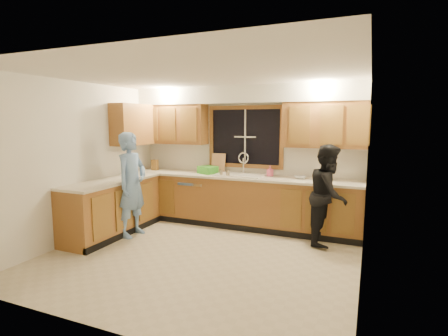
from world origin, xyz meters
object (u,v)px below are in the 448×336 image
object	(u,v)px
stove	(88,216)
woman	(329,195)
knife_block	(155,165)
dish_crate	(208,170)
sink	(240,179)
soap_bottle	(270,171)
bowl	(300,177)
dishwasher	(197,200)
man	(132,185)

from	to	relation	value
stove	woman	size ratio (longest dim) A/B	0.58
knife_block	dish_crate	bearing A→B (deg)	-1.58
woman	dish_crate	size ratio (longest dim) A/B	5.21
stove	dish_crate	bearing A→B (deg)	57.65
dish_crate	sink	bearing A→B (deg)	-0.97
soap_bottle	bowl	bearing A→B (deg)	-7.28
dishwasher	stove	size ratio (longest dim) A/B	0.91
knife_block	woman	bearing A→B (deg)	-7.63
dishwasher	knife_block	xyz separation A→B (m)	(-0.96, 0.03, 0.61)
man	bowl	xyz separation A→B (m)	(2.50, 1.28, 0.09)
sink	soap_bottle	distance (m)	0.56
soap_bottle	bowl	xyz separation A→B (m)	(0.54, -0.07, -0.07)
soap_bottle	stove	bearing A→B (deg)	-139.66
sink	bowl	xyz separation A→B (m)	(1.06, 0.08, 0.08)
woman	soap_bottle	distance (m)	1.20
woman	bowl	xyz separation A→B (m)	(-0.52, 0.44, 0.17)
stove	man	xyz separation A→B (m)	(0.36, 0.62, 0.41)
dishwasher	bowl	xyz separation A→B (m)	(1.91, 0.09, 0.53)
stove	bowl	size ratio (longest dim) A/B	4.50
woman	knife_block	size ratio (longest dim) A/B	7.43
man	dish_crate	size ratio (longest dim) A/B	5.79
sink	man	xyz separation A→B (m)	(-1.44, -1.20, -0.01)
dishwasher	dish_crate	world-z (taller)	dish_crate
dish_crate	bowl	xyz separation A→B (m)	(1.70, 0.06, -0.04)
man	dish_crate	xyz separation A→B (m)	(0.80, 1.21, 0.13)
sink	soap_bottle	xyz separation A→B (m)	(0.52, 0.14, 0.15)
stove	soap_bottle	world-z (taller)	soap_bottle
dishwasher	bowl	bearing A→B (deg)	2.69
man	bowl	world-z (taller)	man
dishwasher	stove	distance (m)	2.04
sink	man	bearing A→B (deg)	-140.17
man	knife_block	world-z (taller)	man
sink	dish_crate	xyz separation A→B (m)	(-0.64, 0.01, 0.12)
stove	knife_block	xyz separation A→B (m)	(-0.01, 1.84, 0.57)
bowl	stove	bearing A→B (deg)	-146.43
stove	woman	xyz separation A→B (m)	(3.38, 1.46, 0.32)
dishwasher	stove	world-z (taller)	stove
knife_block	soap_bottle	distance (m)	2.33
bowl	dish_crate	bearing A→B (deg)	-177.83
sink	bowl	world-z (taller)	sink
woman	bowl	world-z (taller)	woman
sink	bowl	distance (m)	1.07
woman	knife_block	distance (m)	3.42
dishwasher	knife_block	size ratio (longest dim) A/B	3.95
knife_block	stove	bearing A→B (deg)	-90.99
dish_crate	knife_block	bearing A→B (deg)	179.64
dishwasher	woman	bearing A→B (deg)	-8.14
woman	sink	bearing A→B (deg)	80.25
woman	dishwasher	bearing A→B (deg)	85.01
stove	woman	bearing A→B (deg)	23.38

